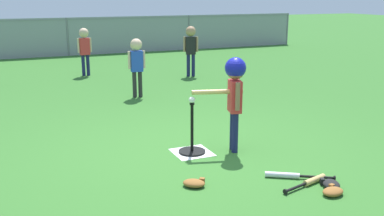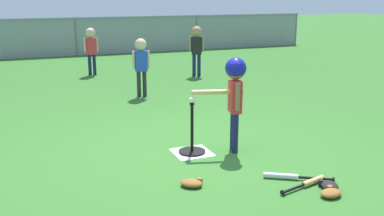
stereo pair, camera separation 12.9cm
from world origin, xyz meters
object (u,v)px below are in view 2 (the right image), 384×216
(batting_tee, at_px, (192,145))
(glove_near_bats, at_px, (329,186))
(spare_bat_wood, at_px, (309,183))
(baseball_on_tee, at_px, (192,100))
(fielder_deep_right, at_px, (91,45))
(glove_by_plate, at_px, (331,193))
(glove_tossed_aside, at_px, (192,183))
(batter_child, at_px, (235,85))
(fielder_near_right, at_px, (197,44))
(fielder_deep_left, at_px, (141,60))
(spare_bat_silver, at_px, (288,177))

(batting_tee, xyz_separation_m, glove_near_bats, (0.85, -1.45, -0.06))
(spare_bat_wood, bearing_deg, baseball_on_tee, 118.67)
(fielder_deep_right, height_order, glove_by_plate, fielder_deep_right)
(glove_by_plate, bearing_deg, spare_bat_wood, 98.46)
(baseball_on_tee, distance_m, glove_near_bats, 1.79)
(baseball_on_tee, height_order, glove_tossed_aside, baseball_on_tee)
(batting_tee, xyz_separation_m, spare_bat_wood, (0.71, -1.31, -0.06))
(baseball_on_tee, bearing_deg, spare_bat_wood, -61.33)
(batter_child, distance_m, fielder_near_right, 5.03)
(batting_tee, distance_m, fielder_deep_right, 5.74)
(batting_tee, distance_m, fielder_deep_left, 3.17)
(batting_tee, bearing_deg, glove_near_bats, -59.57)
(batter_child, height_order, glove_near_bats, batter_child)
(fielder_near_right, bearing_deg, baseball_on_tee, -113.26)
(batter_child, distance_m, spare_bat_silver, 1.25)
(batting_tee, relative_size, spare_bat_silver, 0.97)
(spare_bat_silver, distance_m, glove_tossed_aside, 1.00)
(fielder_near_right, xyz_separation_m, glove_tossed_aside, (-2.37, -5.55, -0.70))
(batting_tee, xyz_separation_m, spare_bat_silver, (0.61, -1.10, -0.06))
(fielder_near_right, xyz_separation_m, glove_by_plate, (-1.25, -6.25, -0.70))
(batter_child, bearing_deg, glove_tossed_aside, -138.13)
(batting_tee, bearing_deg, glove_tossed_aside, -112.24)
(glove_by_plate, height_order, glove_near_bats, same)
(baseball_on_tee, xyz_separation_m, fielder_near_right, (2.00, 4.66, 0.09))
(spare_bat_silver, bearing_deg, glove_tossed_aside, 167.97)
(spare_bat_silver, bearing_deg, glove_near_bats, -55.75)
(spare_bat_silver, xyz_separation_m, glove_near_bats, (0.24, -0.35, 0.01))
(fielder_near_right, bearing_deg, glove_by_plate, -101.30)
(fielder_deep_right, xyz_separation_m, fielder_deep_left, (0.45, -2.60, -0.01))
(baseball_on_tee, distance_m, glove_tossed_aside, 1.14)
(fielder_deep_right, xyz_separation_m, glove_near_bats, (1.04, -7.15, -0.67))
(baseball_on_tee, relative_size, fielder_deep_right, 0.07)
(fielder_near_right, relative_size, fielder_deep_left, 1.07)
(spare_bat_wood, xyz_separation_m, glove_near_bats, (0.14, -0.14, 0.01))
(fielder_deep_left, distance_m, spare_bat_wood, 4.48)
(glove_near_bats, bearing_deg, fielder_deep_right, 98.27)
(batting_tee, bearing_deg, glove_by_plate, -64.49)
(fielder_deep_right, relative_size, fielder_near_right, 0.96)
(fielder_deep_left, distance_m, glove_near_bats, 4.63)
(batting_tee, height_order, spare_bat_wood, batting_tee)
(glove_near_bats, xyz_separation_m, glove_tossed_aside, (-1.21, 0.56, 0.00))
(baseball_on_tee, height_order, spare_bat_silver, baseball_on_tee)
(baseball_on_tee, xyz_separation_m, glove_near_bats, (0.85, -1.45, -0.61))
(glove_by_plate, distance_m, glove_tossed_aside, 1.32)
(fielder_deep_left, distance_m, spare_bat_silver, 4.27)
(fielder_deep_right, height_order, fielder_deep_left, fielder_deep_right)
(glove_by_plate, xyz_separation_m, glove_tossed_aside, (-1.12, 0.69, 0.00))
(glove_by_plate, bearing_deg, glove_tossed_aside, 148.19)
(baseball_on_tee, height_order, batter_child, batter_child)
(batting_tee, relative_size, baseball_on_tee, 8.24)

